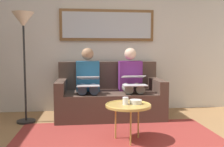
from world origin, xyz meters
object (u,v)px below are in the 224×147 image
at_px(couch, 109,97).
at_px(laptop_silver, 88,81).
at_px(laptop_white, 134,80).
at_px(standing_lamp, 24,32).
at_px(person_right, 88,80).
at_px(coffee_table, 128,106).
at_px(framed_mirror, 107,25).
at_px(bowl, 136,102).
at_px(person_left, 131,80).
at_px(cup, 126,101).

relative_size(couch, laptop_silver, 5.05).
xyz_separation_m(laptop_white, standing_lamp, (1.66, -0.05, 0.74)).
bearing_deg(person_right, couch, -169.28).
height_order(coffee_table, laptop_silver, laptop_silver).
bearing_deg(standing_lamp, framed_mirror, -153.34).
distance_m(bowl, laptop_silver, 1.05).
height_order(person_left, standing_lamp, standing_lamp).
distance_m(cup, bowl, 0.14).
height_order(cup, bowl, cup).
bearing_deg(person_left, framed_mirror, -51.92).
bearing_deg(bowl, laptop_white, -99.81).
relative_size(couch, laptop_white, 4.80).
bearing_deg(laptop_silver, bowl, 123.18).
relative_size(framed_mirror, standing_lamp, 1.02).
distance_m(cup, person_left, 1.18).
distance_m(person_right, standing_lamp, 1.23).
xyz_separation_m(framed_mirror, bowl, (-0.21, 1.57, -1.08)).
bearing_deg(standing_lamp, couch, -168.46).
bearing_deg(cup, laptop_white, -107.33).
relative_size(couch, person_left, 1.50).
height_order(bowl, person_right, person_right).
bearing_deg(standing_lamp, coffee_table, 146.15).
bearing_deg(standing_lamp, laptop_white, 178.43).
distance_m(couch, coffee_table, 1.23).
bearing_deg(coffee_table, standing_lamp, -33.85).
distance_m(couch, standing_lamp, 1.70).
height_order(couch, framed_mirror, framed_mirror).
relative_size(bowl, laptop_silver, 0.44).
bearing_deg(person_left, person_right, 0.00).
bearing_deg(laptop_white, bowl, 80.19).
bearing_deg(bowl, framed_mirror, -82.44).
height_order(coffee_table, standing_lamp, standing_lamp).
bearing_deg(framed_mirror, person_left, 128.08).
distance_m(coffee_table, laptop_white, 0.96).
xyz_separation_m(couch, laptop_white, (-0.36, 0.31, 0.32)).
bearing_deg(couch, cup, 93.65).
height_order(couch, person_left, person_left).
distance_m(couch, laptop_white, 0.57).
bearing_deg(standing_lamp, person_left, -173.19).
bearing_deg(person_left, standing_lamp, 6.81).
height_order(cup, laptop_silver, laptop_silver).
bearing_deg(coffee_table, person_right, -67.83).
relative_size(cup, laptop_white, 0.25).
bearing_deg(couch, coffee_table, 95.17).
bearing_deg(couch, standing_lamp, 11.54).
bearing_deg(person_right, cup, 110.84).
xyz_separation_m(couch, cup, (-0.08, 1.21, 0.17)).
xyz_separation_m(framed_mirror, laptop_silver, (0.36, 0.70, -0.92)).
relative_size(bowl, person_left, 0.13).
xyz_separation_m(coffee_table, person_right, (0.47, -1.15, 0.18)).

